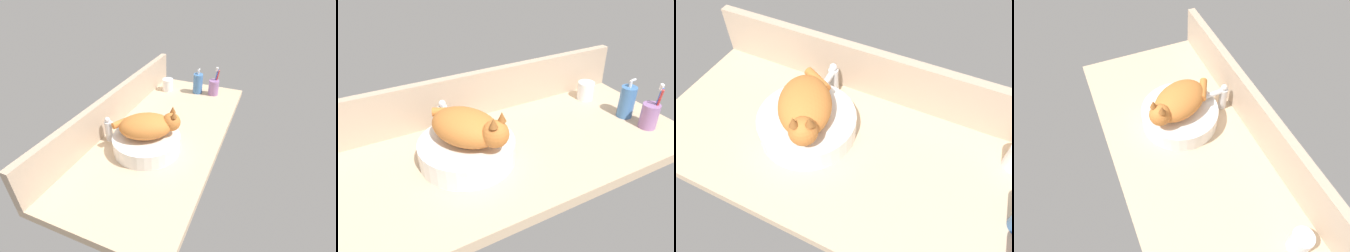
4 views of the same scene
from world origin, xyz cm
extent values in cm
cube|color=#D1B28E|center=(0.00, 0.00, -2.00)|extent=(136.73, 61.67, 4.00)
cube|color=tan|center=(0.00, 29.04, 9.47)|extent=(136.73, 3.60, 18.94)
cylinder|color=white|center=(-16.31, 1.83, 3.88)|extent=(32.76, 32.76, 7.76)
ellipsoid|color=#CC7533|center=(-16.31, 1.83, 13.26)|extent=(26.83, 30.07, 11.00)
sphere|color=#CC7533|center=(-10.67, -8.62, 14.76)|extent=(8.80, 8.80, 8.80)
cone|color=#995726|center=(-8.26, -8.46, 20.16)|extent=(2.80, 2.80, 3.20)
cone|color=#995726|center=(-12.13, -10.55, 20.16)|extent=(2.80, 2.80, 3.20)
cylinder|color=#CC7533|center=(-17.99, 13.00, 13.76)|extent=(11.24, 7.88, 3.20)
cylinder|color=silver|center=(-17.04, 22.71, 5.50)|extent=(3.60, 3.60, 11.00)
cylinder|color=silver|center=(-16.87, 17.71, 10.40)|extent=(2.55, 10.07, 2.20)
sphere|color=silver|center=(-17.04, 22.71, 12.20)|extent=(2.80, 2.80, 2.80)
cylinder|color=#3F72B2|center=(53.38, -2.37, 6.72)|extent=(6.42, 6.42, 13.43)
cylinder|color=silver|center=(53.38, -2.37, 14.83)|extent=(1.20, 1.20, 2.80)
cylinder|color=silver|center=(54.58, -2.37, 16.23)|extent=(2.20, 1.00, 1.00)
cylinder|color=#996BA8|center=(54.92, -13.09, 5.06)|extent=(6.80, 6.80, 10.12)
cylinder|color=blue|center=(56.86, -13.48, 8.90)|extent=(1.29, 2.82, 17.01)
cube|color=white|center=(56.86, -13.48, 17.40)|extent=(1.26, 1.07, 2.50)
cylinder|color=#D13838|center=(56.45, -14.18, 8.90)|extent=(2.94, 3.77, 16.89)
cube|color=white|center=(56.45, -14.18, 17.40)|extent=(1.49, 1.20, 2.63)
cylinder|color=white|center=(49.24, 18.02, 4.11)|extent=(7.40, 7.40, 8.22)
cylinder|color=silver|center=(49.24, 18.02, 2.74)|extent=(6.51, 6.51, 5.48)
camera|label=1|loc=(-106.45, -46.81, 80.23)|focal=28.00mm
camera|label=2|loc=(-47.84, -83.48, 70.12)|focal=35.00mm
camera|label=3|loc=(25.46, -56.17, 88.13)|focal=35.00mm
camera|label=4|loc=(69.38, -31.93, 111.11)|focal=35.00mm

